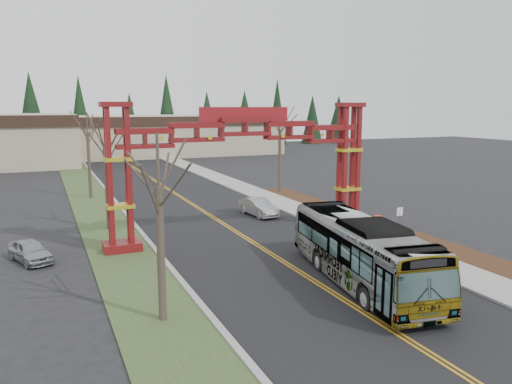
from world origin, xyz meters
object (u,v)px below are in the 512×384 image
parked_car_near_a (30,251)px  barrel_mid (356,217)px  bare_tree_median_near (159,188)px  barrel_south (378,223)px  gateway_arch (245,148)px  transit_bus (361,251)px  bare_tree_median_mid (105,149)px  bare_tree_median_far (87,134)px  silver_sedan (258,207)px  retail_building_east (169,134)px  street_sign (400,216)px  barrel_north (336,208)px  bare_tree_right_far (280,131)px

parked_car_near_a → barrel_mid: bearing=-19.8°
bare_tree_median_near → barrel_south: 20.20m
gateway_arch → transit_bus: bearing=-79.3°
bare_tree_median_mid → bare_tree_median_far: (0.00, 13.43, 0.31)m
silver_sedan → barrel_mid: silver_sedan is taller
gateway_arch → barrel_mid: size_ratio=20.53×
gateway_arch → retail_building_east: bearing=80.8°
street_sign → barrel_south: street_sign is taller
barrel_north → barrel_mid: bearing=-94.4°
gateway_arch → transit_bus: 11.31m
bare_tree_median_far → barrel_north: size_ratio=7.66×
barrel_north → barrel_south: bearing=-90.9°
silver_sedan → bare_tree_median_mid: bare_tree_median_mid is taller
silver_sedan → bare_tree_median_far: bare_tree_median_far is taller
parked_car_near_a → transit_bus: bearing=-56.0°
street_sign → parked_car_near_a: bearing=170.0°
silver_sedan → barrel_mid: bearing=-49.7°
silver_sedan → transit_bus: bearing=-102.8°
retail_building_east → barrel_mid: (-0.75, -61.27, -3.07)m
bare_tree_median_near → bare_tree_right_far: 31.63m
transit_bus → bare_tree_median_near: size_ratio=1.54×
retail_building_east → barrel_mid: retail_building_east is taller
gateway_arch → bare_tree_median_near: gateway_arch is taller
bare_tree_median_mid → bare_tree_right_far: (18.00, 9.31, 0.50)m
bare_tree_median_far → street_sign: size_ratio=3.98×
parked_car_near_a → bare_tree_median_mid: bare_tree_median_mid is taller
bare_tree_median_near → bare_tree_median_far: bearing=90.0°
street_sign → barrel_mid: size_ratio=2.30×
bare_tree_right_far → street_sign: bare_tree_right_far is taller
silver_sedan → street_sign: (5.89, -9.90, 0.77)m
retail_building_east → street_sign: 65.97m
gateway_arch → retail_building_east: size_ratio=0.48×
barrel_north → bare_tree_median_near: bearing=-140.2°
silver_sedan → bare_tree_median_mid: size_ratio=0.52×
bare_tree_median_far → barrel_north: (17.49, -15.54, -5.53)m
street_sign → gateway_arch: bearing=157.2°
retail_building_east → bare_tree_median_near: (-18.00, -72.71, 1.98)m
parked_car_near_a → bare_tree_median_far: size_ratio=0.45×
gateway_arch → barrel_south: (9.40, -1.79, -5.46)m
bare_tree_median_near → barrel_mid: (17.25, 11.44, -5.05)m
gateway_arch → bare_tree_median_mid: gateway_arch is taller
barrel_north → bare_tree_right_far: bearing=87.5°
transit_bus → street_sign: 9.81m
barrel_south → barrel_mid: (-0.15, 2.48, -0.08)m
gateway_arch → silver_sedan: 8.70m
retail_building_east → barrel_mid: 61.35m
gateway_arch → bare_tree_median_near: size_ratio=2.38×
parked_car_near_a → barrel_mid: parked_car_near_a is taller
barrel_south → bare_tree_median_far: bearing=129.4°
retail_building_east → silver_sedan: (-6.43, -56.03, -2.82)m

